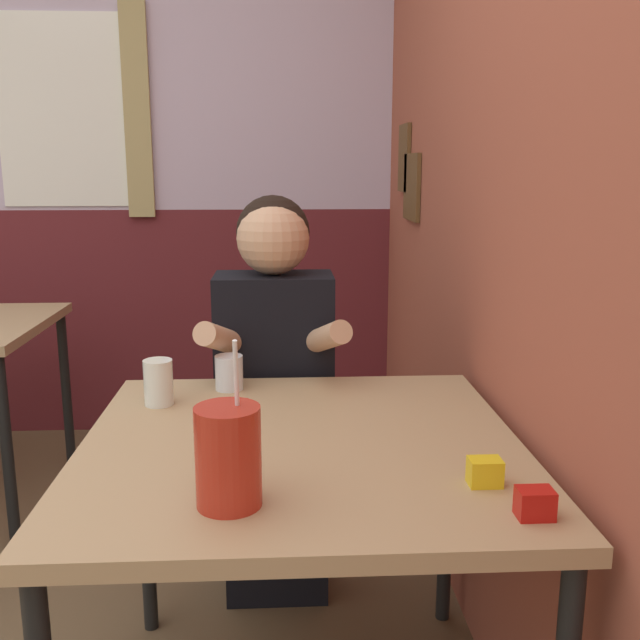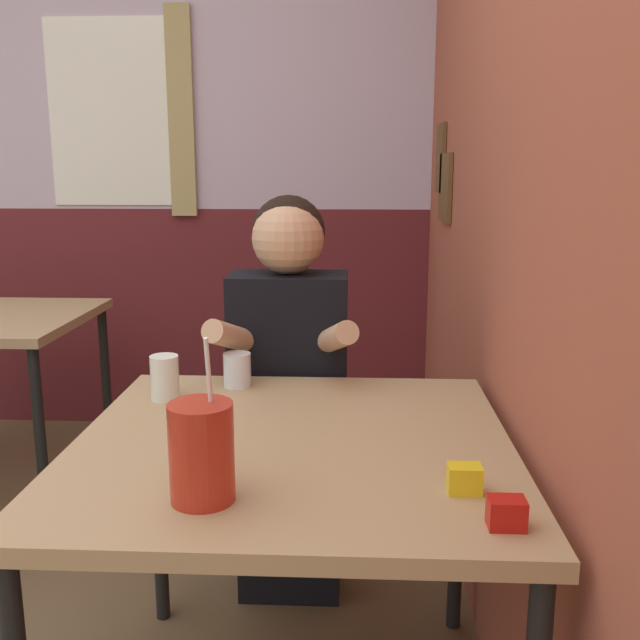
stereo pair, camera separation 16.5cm
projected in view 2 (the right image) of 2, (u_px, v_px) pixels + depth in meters
name	position (u px, v px, depth m)	size (l,w,h in m)	color
brick_wall_right	(482.00, 150.00, 2.21)	(0.08, 4.34, 2.70)	#9E4C38
back_wall	(140.00, 154.00, 3.44)	(5.78, 0.09, 2.70)	silver
main_table	(293.00, 468.00, 1.53)	(0.93, 0.92, 0.73)	tan
person_seated	(289.00, 391.00, 2.12)	(0.42, 0.41, 1.22)	black
cocktail_pitcher	(202.00, 452.00, 1.23)	(0.11, 0.11, 0.30)	#B22819
glass_near_pitcher	(237.00, 370.00, 1.88)	(0.07, 0.07, 0.09)	silver
glass_center	(165.00, 378.00, 1.77)	(0.07, 0.07, 0.11)	silver
condiment_ketchup	(507.00, 513.00, 1.14)	(0.06, 0.04, 0.05)	#B7140F
condiment_mustard	(465.00, 479.00, 1.27)	(0.06, 0.04, 0.05)	yellow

